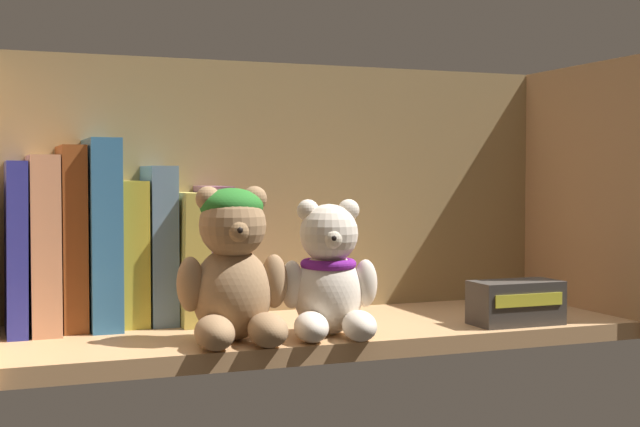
% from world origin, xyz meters
% --- Properties ---
extents(shelf_board, '(0.72, 0.24, 0.02)m').
position_xyz_m(shelf_board, '(0.00, 0.00, 0.01)').
color(shelf_board, tan).
rests_on(shelf_board, ground).
extents(shelf_back_panel, '(0.75, 0.01, 0.34)m').
position_xyz_m(shelf_back_panel, '(0.00, 0.13, 0.17)').
color(shelf_back_panel, olive).
rests_on(shelf_back_panel, ground).
extents(shelf_side_panel_right, '(0.02, 0.26, 0.34)m').
position_xyz_m(shelf_side_panel_right, '(0.37, 0.00, 0.17)').
color(shelf_side_panel_right, tan).
rests_on(shelf_side_panel_right, ground).
extents(book_0, '(0.02, 0.15, 0.19)m').
position_xyz_m(book_0, '(-0.33, 0.09, 0.11)').
color(book_0, navy).
rests_on(book_0, shelf_board).
extents(book_1, '(0.03, 0.15, 0.20)m').
position_xyz_m(book_1, '(-0.31, 0.09, 0.12)').
color(book_1, tan).
rests_on(book_1, shelf_board).
extents(book_2, '(0.03, 0.12, 0.21)m').
position_xyz_m(book_2, '(-0.27, 0.09, 0.12)').
color(book_2, brown).
rests_on(book_2, shelf_board).
extents(book_3, '(0.03, 0.14, 0.22)m').
position_xyz_m(book_3, '(-0.24, 0.09, 0.13)').
color(book_3, teal).
rests_on(book_3, shelf_board).
extents(book_4, '(0.03, 0.10, 0.17)m').
position_xyz_m(book_4, '(-0.21, 0.09, 0.10)').
color(book_4, gold).
rests_on(book_4, shelf_board).
extents(book_5, '(0.03, 0.10, 0.19)m').
position_xyz_m(book_5, '(-0.17, 0.09, 0.11)').
color(book_5, slate).
rests_on(book_5, shelf_board).
extents(book_6, '(0.03, 0.14, 0.15)m').
position_xyz_m(book_6, '(-0.14, 0.09, 0.10)').
color(book_6, '#B3A247').
rests_on(book_6, shelf_board).
extents(book_7, '(0.03, 0.10, 0.16)m').
position_xyz_m(book_7, '(-0.11, 0.09, 0.10)').
color(book_7, '#824C66').
rests_on(book_7, shelf_board).
extents(teddy_bear_larger, '(0.12, 0.12, 0.16)m').
position_xyz_m(teddy_bear_larger, '(-0.12, -0.07, 0.10)').
color(teddy_bear_larger, '#93704C').
rests_on(teddy_bear_larger, shelf_board).
extents(teddy_bear_smaller, '(0.11, 0.12, 0.15)m').
position_xyz_m(teddy_bear_smaller, '(-0.02, -0.07, 0.08)').
color(teddy_bear_smaller, beige).
rests_on(teddy_bear_smaller, shelf_board).
extents(small_product_box, '(0.10, 0.05, 0.05)m').
position_xyz_m(small_product_box, '(0.21, -0.08, 0.05)').
color(small_product_box, '#38332D').
rests_on(small_product_box, shelf_board).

